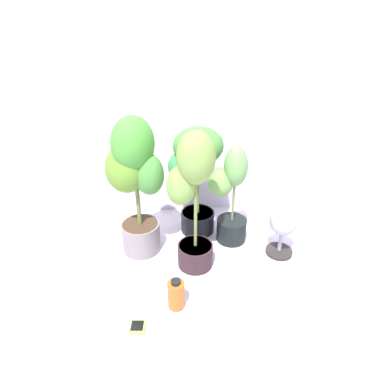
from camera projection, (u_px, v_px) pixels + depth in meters
The scene contains 9 objects.
ground_plane at pixel (198, 281), 2.00m from camera, with size 8.00×8.00×0.00m, color silver.
mylar_back_wall at pixel (186, 85), 2.28m from camera, with size 3.20×0.01×2.00m, color silver.
potted_plant_back_center at pixel (195, 167), 2.24m from camera, with size 0.45×0.42×0.79m.
potted_plant_back_left at pixel (135, 178), 2.02m from camera, with size 0.45×0.38×0.94m.
potted_plant_back_right at pixel (230, 195), 2.21m from camera, with size 0.30×0.23×0.71m.
potted_plant_center at pixel (193, 194), 1.89m from camera, with size 0.35×0.30×0.90m.
hygrometer_box at pixel (137, 327), 1.69m from camera, with size 0.09×0.09×0.03m.
floor_fan at pixel (283, 225), 2.13m from camera, with size 0.22×0.22×0.35m.
nutrient_bottle at pixel (176, 294), 1.79m from camera, with size 0.10×0.10×0.19m.
Camera 1 is at (-0.17, -1.49, 1.44)m, focal length 30.76 mm.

